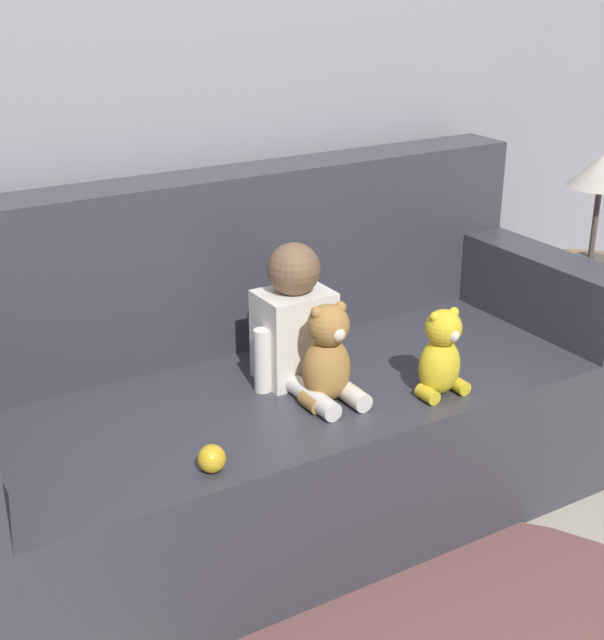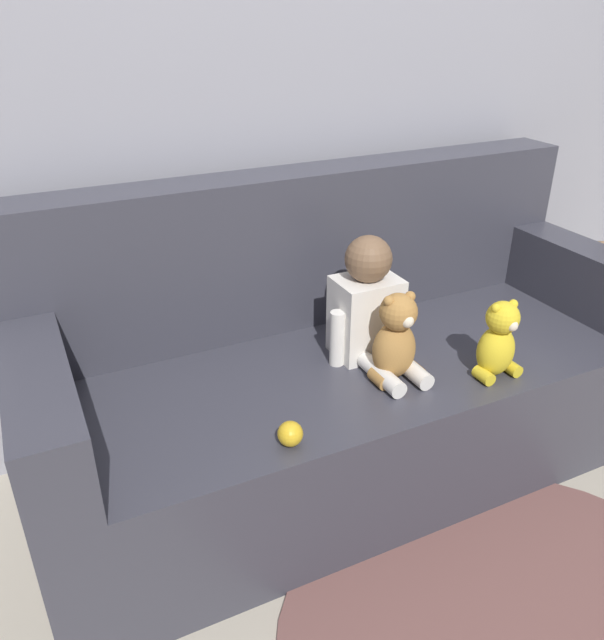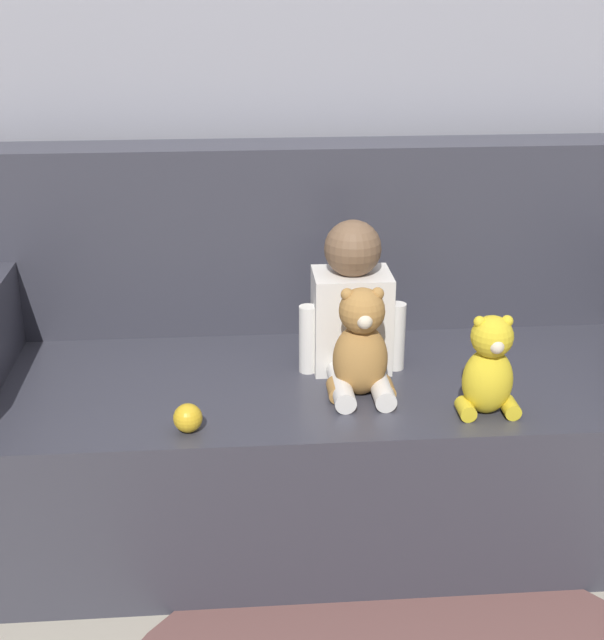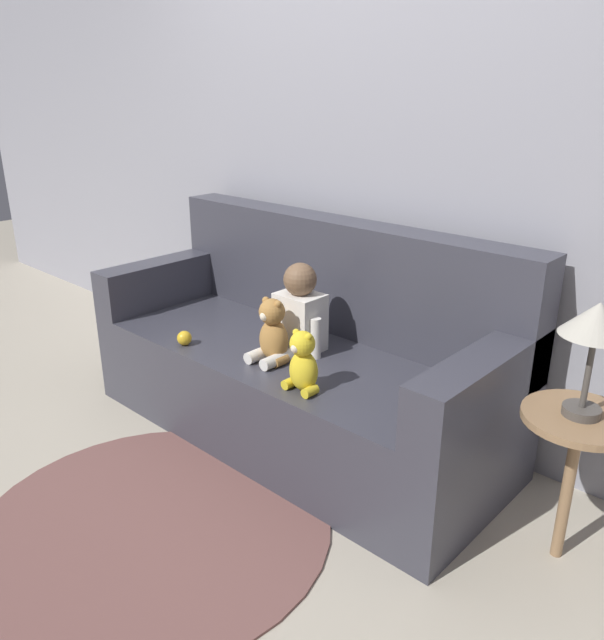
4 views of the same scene
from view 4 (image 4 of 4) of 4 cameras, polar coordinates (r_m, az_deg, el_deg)
The scene contains 9 objects.
ground_plane at distance 3.03m, azimuth -0.81°, elevation -10.20°, with size 12.00×12.00×0.00m, color #B7AD99.
wall_back at distance 2.98m, azimuth 5.84°, elevation 15.72°, with size 8.00×0.05×2.60m.
couch at distance 2.91m, azimuth -0.01°, elevation -3.97°, with size 2.01×0.81×0.98m.
person_baby at distance 2.72m, azimuth -0.44°, elevation 0.44°, with size 0.28×0.35×0.40m.
teddy_bear_brown at distance 2.63m, azimuth -2.67°, elevation -1.08°, with size 0.16×0.13×0.28m.
plush_toy_side at distance 2.37m, azimuth 0.08°, elevation -3.94°, with size 0.15×0.11×0.25m.
toy_ball at distance 2.87m, azimuth -10.71°, elevation -1.63°, with size 0.07×0.07×0.07m.
floor_rug at distance 2.53m, azimuth -13.45°, elevation -17.74°, with size 1.34×1.34×0.01m.
side_table at distance 2.16m, azimuth 24.67°, elevation -4.55°, with size 0.37×0.37×0.94m.
Camera 4 is at (1.80, -1.88, 1.55)m, focal length 35.00 mm.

